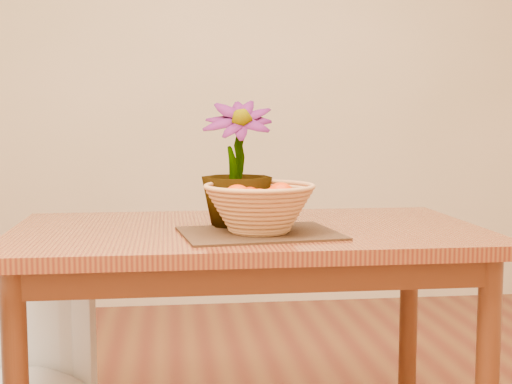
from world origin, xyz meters
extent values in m
cube|color=beige|center=(0.00, 2.25, 1.35)|extent=(4.00, 0.02, 2.70)
cube|color=brown|center=(0.00, 0.30, 0.73)|extent=(1.40, 0.80, 0.04)
cube|color=#4D2512|center=(0.00, 0.30, 0.67)|extent=(1.28, 0.68, 0.08)
cylinder|color=#4D2512|center=(0.62, -0.02, 0.35)|extent=(0.06, 0.06, 0.71)
cylinder|color=#4D2512|center=(-0.62, 0.62, 0.35)|extent=(0.06, 0.06, 0.71)
cylinder|color=#4D2512|center=(0.62, 0.62, 0.35)|extent=(0.06, 0.06, 0.71)
cube|color=#392514|center=(0.02, 0.17, 0.75)|extent=(0.47, 0.38, 0.01)
cylinder|color=tan|center=(0.02, 0.17, 0.76)|extent=(0.16, 0.16, 0.01)
sphere|color=#E73C03|center=(0.02, 0.17, 0.84)|extent=(0.07, 0.07, 0.07)
sphere|color=#E73C03|center=(0.08, 0.19, 0.85)|extent=(0.08, 0.08, 0.08)
sphere|color=#E73C03|center=(-0.01, 0.23, 0.85)|extent=(0.08, 0.08, 0.08)
sphere|color=#E73C03|center=(-0.05, 0.14, 0.85)|extent=(0.08, 0.08, 0.08)
sphere|color=#E73C03|center=(0.04, 0.10, 0.85)|extent=(0.08, 0.08, 0.08)
imported|color=#174112|center=(-0.03, 0.30, 0.94)|extent=(0.24, 0.24, 0.38)
camera|label=1|loc=(-0.24, -1.80, 1.08)|focal=50.00mm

